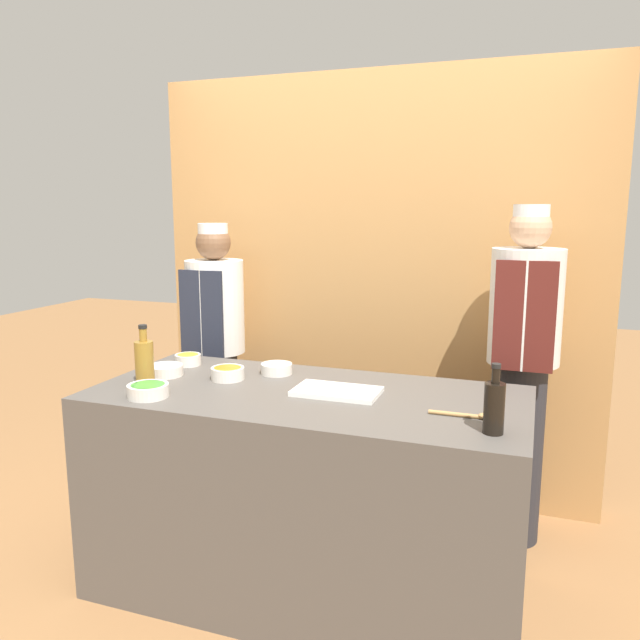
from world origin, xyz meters
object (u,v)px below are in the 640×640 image
(chef_left, at_px, (216,349))
(chef_right, at_px, (522,364))
(bottle_vinegar, at_px, (144,361))
(sauce_bowl_white, at_px, (165,370))
(bottle_soy, at_px, (494,406))
(sauce_bowl_green, at_px, (148,390))
(sauce_bowl_yellow, at_px, (188,359))
(sauce_bowl_orange, at_px, (228,373))
(cutting_board, at_px, (337,391))
(wooden_spoon, at_px, (469,415))
(sauce_bowl_purple, at_px, (277,368))

(chef_left, xyz_separation_m, chef_right, (1.68, 0.00, 0.06))
(bottle_vinegar, bearing_deg, sauce_bowl_white, 87.88)
(bottle_soy, bearing_deg, sauce_bowl_green, -178.15)
(sauce_bowl_yellow, xyz_separation_m, sauce_bowl_orange, (0.31, -0.17, 0.00))
(sauce_bowl_yellow, xyz_separation_m, bottle_vinegar, (-0.00, -0.35, 0.07))
(cutting_board, distance_m, chef_left, 1.21)
(wooden_spoon, distance_m, chef_right, 0.86)
(sauce_bowl_white, distance_m, cutting_board, 0.84)
(sauce_bowl_purple, bearing_deg, sauce_bowl_white, -157.14)
(bottle_soy, xyz_separation_m, bottle_vinegar, (-1.49, 0.12, 0.01))
(sauce_bowl_orange, bearing_deg, bottle_soy, -14.33)
(sauce_bowl_purple, distance_m, wooden_spoon, 0.97)
(sauce_bowl_green, relative_size, chef_right, 0.10)
(cutting_board, bearing_deg, sauce_bowl_purple, 150.38)
(sauce_bowl_purple, height_order, chef_left, chef_left)
(wooden_spoon, bearing_deg, bottle_vinegar, -179.37)
(wooden_spoon, relative_size, chef_right, 0.14)
(cutting_board, distance_m, wooden_spoon, 0.57)
(bottle_soy, xyz_separation_m, wooden_spoon, (-0.10, 0.13, -0.09))
(sauce_bowl_yellow, bearing_deg, chef_right, 18.15)
(cutting_board, bearing_deg, chef_left, 143.25)
(wooden_spoon, height_order, chef_right, chef_right)
(sauce_bowl_yellow, distance_m, sauce_bowl_green, 0.53)
(chef_right, bearing_deg, sauce_bowl_green, -144.38)
(sauce_bowl_orange, bearing_deg, sauce_bowl_purple, 43.69)
(sauce_bowl_orange, height_order, wooden_spoon, sauce_bowl_orange)
(bottle_vinegar, distance_m, chef_left, 0.88)
(bottle_vinegar, relative_size, wooden_spoon, 1.12)
(sauce_bowl_green, height_order, chef_left, chef_left)
(sauce_bowl_white, distance_m, bottle_soy, 1.51)
(sauce_bowl_orange, xyz_separation_m, cutting_board, (0.53, -0.04, -0.02))
(bottle_soy, relative_size, bottle_vinegar, 0.93)
(sauce_bowl_white, relative_size, bottle_soy, 0.66)
(sauce_bowl_orange, relative_size, chef_right, 0.09)
(sauce_bowl_orange, distance_m, sauce_bowl_green, 0.39)
(sauce_bowl_orange, xyz_separation_m, sauce_bowl_green, (-0.18, -0.35, -0.00))
(cutting_board, height_order, chef_left, chef_left)
(sauce_bowl_green, relative_size, bottle_soy, 0.68)
(sauce_bowl_white, bearing_deg, bottle_vinegar, -92.12)
(sauce_bowl_orange, distance_m, chef_right, 1.42)
(wooden_spoon, xyz_separation_m, chef_right, (0.16, 0.85, 0.00))
(sauce_bowl_purple, bearing_deg, sauce_bowl_green, -124.70)
(sauce_bowl_green, height_order, wooden_spoon, sauce_bowl_green)
(chef_left, bearing_deg, bottle_vinegar, -81.72)
(sauce_bowl_green, xyz_separation_m, chef_right, (1.43, 1.02, -0.02))
(sauce_bowl_yellow, xyz_separation_m, sauce_bowl_white, (0.00, -0.21, -0.00))
(wooden_spoon, bearing_deg, chef_right, 79.21)
(chef_left, bearing_deg, sauce_bowl_orange, -57.36)
(sauce_bowl_orange, distance_m, sauce_bowl_white, 0.31)
(sauce_bowl_orange, relative_size, wooden_spoon, 0.63)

